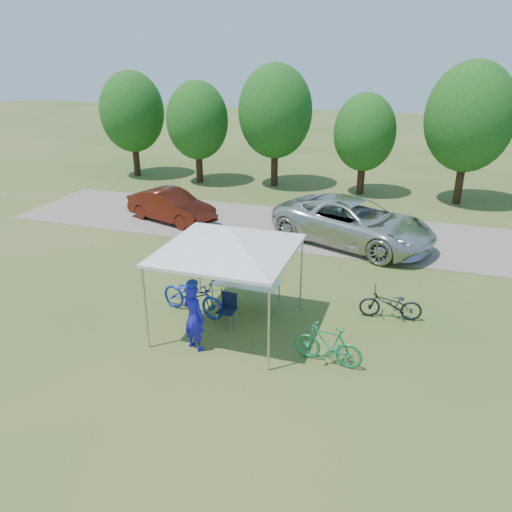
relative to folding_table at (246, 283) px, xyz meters
The scene contains 14 objects.
ground 1.37m from the folding_table, 91.34° to the right, with size 100.00×100.00×0.00m, color #2D5119.
gravel_strip 6.86m from the folding_table, 90.23° to the left, with size 24.00×5.00×0.02m, color gray.
canopy 2.27m from the folding_table, 91.34° to the right, with size 4.53×4.53×3.00m.
treeline 13.18m from the folding_table, 91.44° to the left, with size 24.89×4.28×6.30m.
folding_table is the anchor object (origin of this frame).
folding_chair 1.02m from the folding_table, 98.44° to the right, with size 0.45×0.46×0.83m.
cooler 0.41m from the folding_table, behind, with size 0.42×0.29×0.31m.
ice_cream_cup 0.33m from the folding_table, ahead, with size 0.08×0.08×0.06m, color #C7E235.
cyclist 2.40m from the folding_table, 100.98° to the right, with size 0.61×0.40×1.68m, color #1A16B4.
bike_blue 1.48m from the folding_table, 147.25° to the right, with size 0.69×1.97×1.03m, color #112898.
bike_green 3.33m from the folding_table, 36.38° to the right, with size 0.45×1.60×0.96m, color #1D834A.
bike_dark 3.91m from the folding_table, ahead, with size 0.57×1.62×0.85m, color black.
minivan 6.20m from the folding_table, 70.22° to the left, with size 2.72×5.91×1.64m, color silver.
sedan 8.13m from the folding_table, 131.59° to the left, with size 1.37×3.93×1.29m, color #4D160C.
Camera 1 is at (4.16, -10.43, 6.64)m, focal length 35.00 mm.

